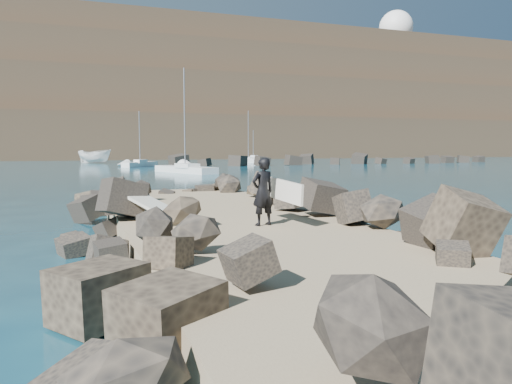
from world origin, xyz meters
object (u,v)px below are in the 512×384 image
Objects in this scene: surfboard_resting at (145,205)px; boat_imported at (95,156)px; surfer_with_board at (265,191)px; radome at (396,33)px.

boat_imported is at bearing 64.22° from surfboard_resting.
boat_imported is at bearing 91.22° from surfer_with_board.
surfer_with_board is (1.56, -73.08, 0.34)m from boat_imported.
boat_imported is 73.10m from surfer_with_board.
surfer_with_board is (2.77, -1.60, 0.42)m from surfboard_resting.
boat_imported is 0.31× the size of radome.
radome is at bearing 27.93° from surfboard_resting.
surfboard_resting is 0.13× the size of radome.
radome is (103.29, 141.01, 41.34)m from surfer_with_board.
surfboard_resting is 3.23m from surfer_with_board.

